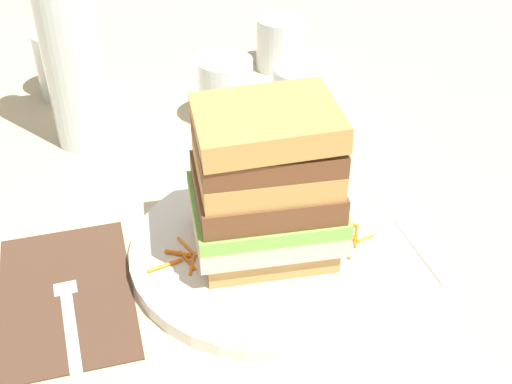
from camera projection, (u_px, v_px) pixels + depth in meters
ground_plane at (245, 249)px, 0.65m from camera, size 3.00×3.00×0.00m
main_plate at (265, 251)px, 0.63m from camera, size 0.25×0.25×0.01m
sandwich at (266, 184)px, 0.59m from camera, size 0.14×0.12×0.15m
carrot_shred_0 at (178, 253)px, 0.62m from camera, size 0.02×0.02×0.00m
carrot_shred_1 at (192, 264)px, 0.61m from camera, size 0.01×0.03×0.00m
carrot_shred_2 at (165, 265)px, 0.60m from camera, size 0.03×0.01×0.00m
carrot_shred_3 at (207, 258)px, 0.61m from camera, size 0.01×0.03×0.00m
carrot_shred_4 at (188, 260)px, 0.61m from camera, size 0.01×0.03×0.00m
carrot_shred_5 at (187, 247)px, 0.62m from camera, size 0.01×0.03×0.00m
carrot_shred_6 at (343, 234)px, 0.64m from camera, size 0.02×0.00×0.00m
carrot_shred_7 at (351, 226)px, 0.65m from camera, size 0.01×0.03×0.00m
carrot_shred_8 at (364, 239)px, 0.63m from camera, size 0.02×0.01×0.00m
carrot_shred_9 at (356, 236)px, 0.64m from camera, size 0.02×0.03×0.00m
carrot_shred_10 at (330, 233)px, 0.64m from camera, size 0.00×0.02×0.00m
carrot_shred_11 at (329, 241)px, 0.63m from camera, size 0.01×0.03×0.00m
carrot_shred_12 at (339, 249)px, 0.62m from camera, size 0.01×0.02×0.00m
carrot_shred_13 at (349, 235)px, 0.64m from camera, size 0.01×0.03×0.00m
carrot_shred_14 at (345, 222)px, 0.65m from camera, size 0.02×0.02×0.00m
carrot_shred_15 at (346, 249)px, 0.62m from camera, size 0.01×0.03×0.00m
napkin_dark at (66, 294)px, 0.59m from camera, size 0.12×0.18×0.00m
fork at (68, 310)px, 0.58m from camera, size 0.02×0.17×0.00m
knife at (402, 222)px, 0.68m from camera, size 0.02×0.20×0.00m
juice_glass at (305, 100)px, 0.80m from camera, size 0.08×0.08×0.08m
water_bottle at (68, 28)px, 0.72m from camera, size 0.07×0.07×0.31m
empty_tumbler_0 at (61, 64)px, 0.87m from camera, size 0.06×0.06×0.09m
empty_tumbler_1 at (280, 43)px, 0.93m from camera, size 0.07×0.07×0.07m
empty_tumbler_2 at (226, 92)px, 0.81m from camera, size 0.07×0.07×0.08m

